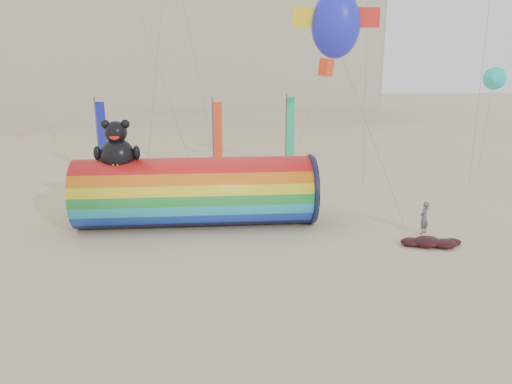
{
  "coord_description": "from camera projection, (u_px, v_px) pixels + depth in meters",
  "views": [
    {
      "loc": [
        -1.15,
        -18.11,
        7.92
      ],
      "look_at": [
        0.5,
        1.5,
        2.4
      ],
      "focal_mm": 35.0,
      "sensor_mm": 36.0,
      "label": 1
    }
  ],
  "objects": [
    {
      "name": "festival_banners",
      "position": [
        205.0,
        135.0,
        33.23
      ],
      "size": [
        13.26,
        3.03,
        5.2
      ],
      "color": "#59595E",
      "rests_on": "ground"
    },
    {
      "name": "ground",
      "position": [
        247.0,
        261.0,
        19.61
      ],
      "size": [
        160.0,
        160.0,
        0.0
      ],
      "primitive_type": "plane",
      "color": "#CCB58C",
      "rests_on": "ground"
    },
    {
      "name": "fabric_bundle",
      "position": [
        431.0,
        242.0,
        21.12
      ],
      "size": [
        2.62,
        1.35,
        0.41
      ],
      "color": "#3C0B0B",
      "rests_on": "ground"
    },
    {
      "name": "windsock_assembly",
      "position": [
        196.0,
        190.0,
        23.36
      ],
      "size": [
        11.09,
        3.38,
        5.11
      ],
      "color": "red",
      "rests_on": "ground"
    },
    {
      "name": "kite_handler",
      "position": [
        424.0,
        218.0,
        22.41
      ],
      "size": [
        0.65,
        0.63,
        1.51
      ],
      "primitive_type": "imported",
      "rotation": [
        0.0,
        0.0,
        3.86
      ],
      "color": "#525359",
      "rests_on": "ground"
    },
    {
      "name": "hotel_building",
      "position": [
        122.0,
        32.0,
        59.94
      ],
      "size": [
        60.4,
        15.4,
        20.6
      ],
      "color": "#B7AD99",
      "rests_on": "ground"
    }
  ]
}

